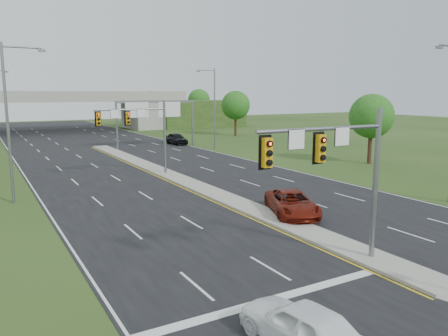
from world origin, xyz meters
TOP-DOWN VIEW (x-y plane):
  - ground at (0.00, 0.00)m, footprint 240.00×240.00m
  - road at (0.00, 35.00)m, footprint 24.00×160.00m
  - median at (0.00, 23.00)m, footprint 2.00×54.00m
  - lane_markings at (-0.60, 28.91)m, footprint 23.72×160.00m
  - signal_mast_near at (-2.26, -0.07)m, footprint 6.62×0.60m
  - signal_mast_far at (-2.26, 24.93)m, footprint 6.62×0.60m
  - sign_gantry at (6.68, 44.92)m, footprint 11.58×0.44m
  - overpass at (0.00, 80.00)m, footprint 80.00×14.00m
  - lightpole_l_mid at (-13.30, 20.00)m, footprint 2.85×0.25m
  - lightpole_r_far at (13.30, 40.00)m, footprint 2.85×0.25m
  - tree_r_near at (22.00, 20.00)m, footprint 4.80×4.80m
  - tree_r_mid at (26.00, 55.00)m, footprint 5.20×5.20m
  - tree_back_c at (24.00, 94.00)m, footprint 5.60×5.60m
  - tree_back_d at (38.00, 94.00)m, footprint 6.00×6.00m
  - car_white at (-7.45, -3.99)m, footprint 2.31×4.57m
  - car_far_a at (1.50, 7.73)m, footprint 4.46×6.06m
  - car_far_c at (11.00, 47.59)m, footprint 2.03×4.97m

SIDE VIEW (x-z plane):
  - ground at x=0.00m, z-range 0.00..0.00m
  - road at x=0.00m, z-range 0.00..0.02m
  - lane_markings at x=-0.60m, z-range 0.02..0.03m
  - median at x=0.00m, z-range 0.02..0.18m
  - car_white at x=-7.45m, z-range 0.02..1.51m
  - car_far_a at x=1.50m, z-range 0.02..1.55m
  - car_far_c at x=11.00m, z-range 0.02..1.71m
  - overpass at x=0.00m, z-range -0.50..7.60m
  - signal_mast_near at x=-2.26m, z-range 1.23..8.23m
  - signal_mast_far at x=-2.26m, z-range 1.23..8.23m
  - tree_r_near at x=22.00m, z-range 1.38..8.98m
  - sign_gantry at x=6.68m, z-range 1.90..8.58m
  - tree_r_mid at x=26.00m, z-range 1.44..9.57m
  - tree_back_c at x=24.00m, z-range 1.35..9.67m
  - tree_back_d at x=38.00m, z-range 1.41..10.26m
  - lightpole_l_mid at x=-13.30m, z-range 0.60..11.60m
  - lightpole_r_far at x=13.30m, z-range 0.60..11.60m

